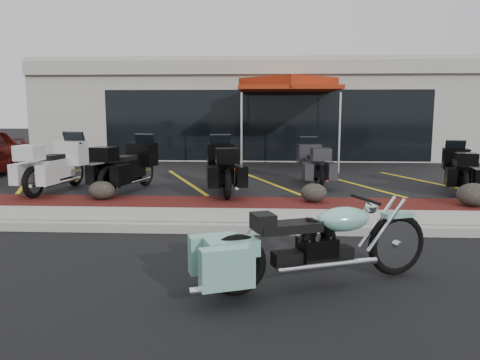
# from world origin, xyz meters

# --- Properties ---
(ground) EXTENTS (90.00, 90.00, 0.00)m
(ground) POSITION_xyz_m (0.00, 0.00, 0.00)
(ground) COLOR black
(ground) RESTS_ON ground
(curb) EXTENTS (24.00, 0.25, 0.15)m
(curb) POSITION_xyz_m (0.00, 0.90, 0.07)
(curb) COLOR gray
(curb) RESTS_ON ground
(sidewalk) EXTENTS (24.00, 1.20, 0.15)m
(sidewalk) POSITION_xyz_m (0.00, 1.60, 0.07)
(sidewalk) COLOR gray
(sidewalk) RESTS_ON ground
(mulch_bed) EXTENTS (24.00, 1.20, 0.16)m
(mulch_bed) POSITION_xyz_m (0.00, 2.80, 0.08)
(mulch_bed) COLOR #330E0B
(mulch_bed) RESTS_ON ground
(upper_lot) EXTENTS (26.00, 9.60, 0.15)m
(upper_lot) POSITION_xyz_m (0.00, 8.20, 0.07)
(upper_lot) COLOR black
(upper_lot) RESTS_ON ground
(dealership_building) EXTENTS (18.00, 8.16, 4.00)m
(dealership_building) POSITION_xyz_m (0.00, 14.47, 2.01)
(dealership_building) COLOR #9C988D
(dealership_building) RESTS_ON ground
(boulder_left) EXTENTS (0.57, 0.47, 0.40)m
(boulder_left) POSITION_xyz_m (-3.56, 2.91, 0.36)
(boulder_left) COLOR black
(boulder_left) RESTS_ON mulch_bed
(boulder_mid) EXTENTS (0.55, 0.46, 0.39)m
(boulder_mid) POSITION_xyz_m (0.96, 2.87, 0.36)
(boulder_mid) COLOR black
(boulder_mid) RESTS_ON mulch_bed
(boulder_right) EXTENTS (0.66, 0.55, 0.47)m
(boulder_right) POSITION_xyz_m (4.11, 2.61, 0.39)
(boulder_right) COLOR black
(boulder_right) RESTS_ON mulch_bed
(hero_cruiser) EXTENTS (3.04, 1.75, 1.05)m
(hero_cruiser) POSITION_xyz_m (1.58, -1.07, 0.52)
(hero_cruiser) COLOR #7FC5B2
(hero_cruiser) RESTS_ON ground
(touring_white) EXTENTS (1.22, 2.48, 1.38)m
(touring_white) POSITION_xyz_m (-4.87, 4.72, 0.84)
(touring_white) COLOR silver
(touring_white) RESTS_ON upper_lot
(touring_black_front) EXTENTS (1.45, 2.44, 1.33)m
(touring_black_front) POSITION_xyz_m (-3.09, 4.81, 0.82)
(touring_black_front) COLOR black
(touring_black_front) RESTS_ON upper_lot
(touring_black_mid) EXTENTS (1.27, 2.41, 1.33)m
(touring_black_mid) POSITION_xyz_m (-1.16, 4.65, 0.82)
(touring_black_mid) COLOR black
(touring_black_mid) RESTS_ON upper_lot
(touring_grey) EXTENTS (1.00, 2.16, 1.22)m
(touring_grey) POSITION_xyz_m (1.11, 5.84, 0.76)
(touring_grey) COLOR #302F34
(touring_grey) RESTS_ON upper_lot
(touring_black_rear) EXTENTS (1.21, 2.15, 1.18)m
(touring_black_rear) POSITION_xyz_m (4.65, 5.01, 0.74)
(touring_black_rear) COLOR black
(touring_black_rear) RESTS_ON upper_lot
(traffic_cone) EXTENTS (0.42, 0.42, 0.46)m
(traffic_cone) POSITION_xyz_m (-1.10, 8.26, 0.38)
(traffic_cone) COLOR #F63D08
(traffic_cone) RESTS_ON upper_lot
(popup_canopy) EXTENTS (3.90, 3.90, 2.97)m
(popup_canopy) POSITION_xyz_m (0.71, 9.04, 2.85)
(popup_canopy) COLOR silver
(popup_canopy) RESTS_ON upper_lot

